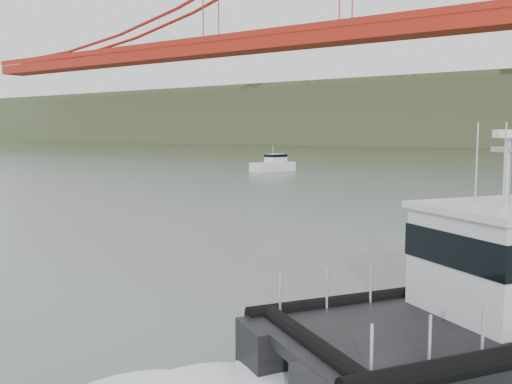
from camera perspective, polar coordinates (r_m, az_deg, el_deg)
ground at (r=23.30m, az=-5.98°, el=-7.61°), size 400.00×400.00×0.00m
patrol_boat at (r=15.29m, az=23.21°, el=-9.81°), size 9.99×12.24×5.73m
motorboat at (r=79.97m, az=1.78°, el=2.77°), size 3.71×7.22×3.79m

